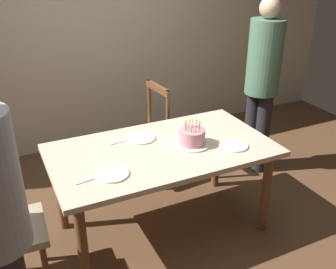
% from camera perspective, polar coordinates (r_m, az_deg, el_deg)
% --- Properties ---
extents(ground, '(6.40, 6.40, 0.00)m').
position_cam_1_polar(ground, '(3.28, -0.81, -13.60)').
color(ground, brown).
extents(back_wall, '(6.40, 0.10, 2.60)m').
position_cam_1_polar(back_wall, '(4.37, -11.55, 14.87)').
color(back_wall, beige).
rests_on(back_wall, ground).
extents(dining_table, '(1.66, 0.92, 0.75)m').
position_cam_1_polar(dining_table, '(2.91, -0.89, -3.53)').
color(dining_table, beige).
rests_on(dining_table, ground).
extents(birthday_cake, '(0.28, 0.28, 0.19)m').
position_cam_1_polar(birthday_cake, '(2.90, 3.58, -0.48)').
color(birthday_cake, silver).
rests_on(birthday_cake, dining_table).
extents(plate_near_celebrant, '(0.22, 0.22, 0.01)m').
position_cam_1_polar(plate_near_celebrant, '(2.56, -8.27, -5.83)').
color(plate_near_celebrant, white).
rests_on(plate_near_celebrant, dining_table).
extents(plate_far_side, '(0.22, 0.22, 0.01)m').
position_cam_1_polar(plate_far_side, '(3.01, -3.99, -0.55)').
color(plate_far_side, white).
rests_on(plate_far_side, dining_table).
extents(plate_near_guest, '(0.22, 0.22, 0.01)m').
position_cam_1_polar(plate_near_guest, '(2.94, 9.68, -1.60)').
color(plate_near_guest, white).
rests_on(plate_near_guest, dining_table).
extents(fork_near_celebrant, '(0.18, 0.04, 0.01)m').
position_cam_1_polar(fork_near_celebrant, '(2.53, -11.72, -6.65)').
color(fork_near_celebrant, silver).
rests_on(fork_near_celebrant, dining_table).
extents(fork_far_side, '(0.18, 0.03, 0.01)m').
position_cam_1_polar(fork_far_side, '(2.98, -6.94, -1.08)').
color(fork_far_side, silver).
rests_on(fork_far_side, dining_table).
extents(chair_spindle_back, '(0.48, 0.48, 0.95)m').
position_cam_1_polar(chair_spindle_back, '(3.70, -3.71, -0.35)').
color(chair_spindle_back, tan).
rests_on(chair_spindle_back, ground).
extents(person_guest, '(0.32, 0.32, 1.72)m').
position_cam_1_polar(person_guest, '(3.80, 13.81, 8.15)').
color(person_guest, '#262328').
rests_on(person_guest, ground).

